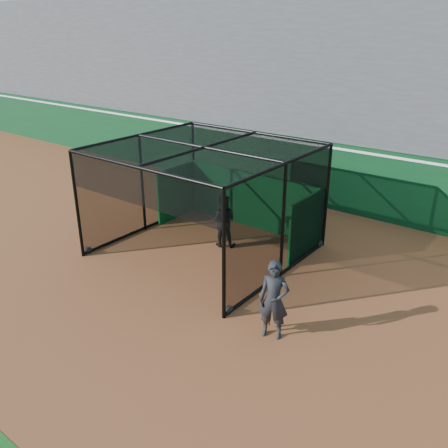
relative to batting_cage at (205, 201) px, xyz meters
The scene contains 6 objects.
ground 3.26m from the batting_cage, 69.38° to the right, with size 120.00×120.00×0.00m, color brown.
outfield_wall 5.94m from the batting_cage, 80.33° to the left, with size 50.00×0.50×2.50m.
grandstand 10.09m from the batting_cage, 84.08° to the left, with size 50.00×7.85×8.95m.
batting_cage is the anchor object (origin of this frame).
batter 1.00m from the batting_cage, 72.39° to the left, with size 0.82×0.64×1.68m, color black.
on_deck_player 4.73m from the batting_cage, 31.85° to the right, with size 0.78×0.65×1.84m.
Camera 1 is at (7.53, -7.49, 6.42)m, focal length 38.00 mm.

